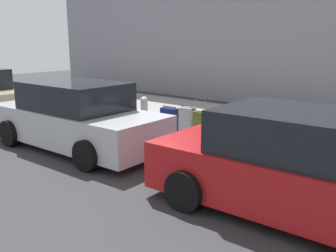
{
  "coord_description": "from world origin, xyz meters",
  "views": [
    {
      "loc": [
        -7.01,
        7.06,
        2.56
      ],
      "look_at": [
        -1.43,
        0.48,
        0.55
      ],
      "focal_mm": 39.81,
      "sensor_mm": 36.0,
      "label": 1
    }
  ],
  "objects": [
    {
      "name": "ground_plane",
      "position": [
        0.0,
        0.0,
        0.0
      ],
      "size": [
        40.0,
        40.0,
        0.0
      ],
      "primitive_type": "plane",
      "color": "#333335"
    },
    {
      "name": "parked_car_silver_1",
      "position": [
        0.24,
        1.89,
        0.75
      ],
      "size": [
        4.71,
        2.14,
        1.59
      ],
      "color": "#B2B5BA",
      "rests_on": "ground_plane"
    },
    {
      "name": "suitcase_navy_6",
      "position": [
        -0.67,
        -0.47,
        0.45
      ],
      "size": [
        0.5,
        0.24,
        0.67
      ],
      "color": "navy",
      "rests_on": "sidewalk_curb"
    },
    {
      "name": "suitcase_olive_4",
      "position": [
        -1.74,
        -0.41,
        0.47
      ],
      "size": [
        0.35,
        0.21,
        0.99
      ],
      "color": "#59601E",
      "rests_on": "sidewalk_curb"
    },
    {
      "name": "suitcase_maroon_3",
      "position": [
        -2.24,
        -0.49,
        0.41
      ],
      "size": [
        0.4,
        0.2,
        0.73
      ],
      "color": "maroon",
      "rests_on": "sidewalk_curb"
    },
    {
      "name": "suitcase_silver_5",
      "position": [
        -1.24,
        -0.51,
        0.49
      ],
      "size": [
        0.38,
        0.26,
        0.76
      ],
      "color": "#9EA0A8",
      "rests_on": "sidewalk_curb"
    },
    {
      "name": "suitcase_black_2",
      "position": [
        -2.74,
        -0.53,
        0.52
      ],
      "size": [
        0.36,
        0.21,
        0.81
      ],
      "color": "black",
      "rests_on": "sidewalk_curb"
    },
    {
      "name": "suitcase_teal_0",
      "position": [
        -3.89,
        -0.44,
        0.51
      ],
      "size": [
        0.48,
        0.25,
        1.06
      ],
      "color": "#0F606B",
      "rests_on": "sidewalk_curb"
    },
    {
      "name": "bollard_post",
      "position": [
        0.96,
        -0.31,
        0.51
      ],
      "size": [
        0.16,
        0.16,
        0.73
      ],
      "primitive_type": "cylinder",
      "color": "brown",
      "rests_on": "sidewalk_curb"
    },
    {
      "name": "suitcase_red_1",
      "position": [
        -3.29,
        -0.48,
        0.42
      ],
      "size": [
        0.48,
        0.21,
        0.61
      ],
      "color": "red",
      "rests_on": "sidewalk_curb"
    },
    {
      "name": "fire_hydrant",
      "position": [
        0.25,
        -0.46,
        0.58
      ],
      "size": [
        0.39,
        0.21,
        0.84
      ],
      "color": "#99999E",
      "rests_on": "sidewalk_curb"
    },
    {
      "name": "sidewalk_curb",
      "position": [
        0.0,
        -2.5,
        0.07
      ],
      "size": [
        18.0,
        5.0,
        0.14
      ],
      "primitive_type": "cube",
      "color": "gray",
      "rests_on": "ground_plane"
    },
    {
      "name": "parked_car_red_0",
      "position": [
        -5.12,
        1.89,
        0.74
      ],
      "size": [
        4.43,
        2.21,
        1.57
      ],
      "color": "#AD1619",
      "rests_on": "ground_plane"
    }
  ]
}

